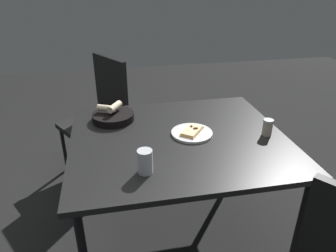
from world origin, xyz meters
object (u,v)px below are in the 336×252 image
Objects in this scene: pizza_plate at (192,133)px; dining_table at (179,145)px; bread_basket at (113,116)px; beer_glass at (145,163)px; chair_far at (101,111)px; pepper_shaker at (267,128)px.

dining_table is at bearing -167.35° from pizza_plate.
beer_glass is at bearing -78.41° from bread_basket.
bread_basket is (-0.43, 0.28, 0.02)m from pizza_plate.
dining_table is at bearing 52.95° from beer_glass.
chair_far reaches higher than pizza_plate.
bread_basket is (-0.35, 0.29, 0.08)m from dining_table.
dining_table is 0.10m from pizza_plate.
bread_basket is 0.65m from chair_far.
bread_basket is 2.71× the size of pepper_shaker.
bread_basket is at bearing 140.03° from dining_table.
beer_glass is (-0.23, -0.30, 0.11)m from dining_table.
beer_glass reaches higher than pizza_plate.
dining_table is 4.64× the size of bread_basket.
dining_table is 1.00m from chair_far.
chair_far is (-0.21, 1.19, -0.24)m from beer_glass.
chair_far is at bearing 100.06° from beer_glass.
bread_basket is 2.22× the size of beer_glass.
pepper_shaker is (0.84, -0.36, 0.01)m from bread_basket.
pepper_shaker is (0.72, 0.23, -0.01)m from beer_glass.
beer_glass is at bearing -79.94° from chair_far.
dining_table is 0.46m from bread_basket.
pepper_shaker is at bearing -23.39° from bread_basket.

